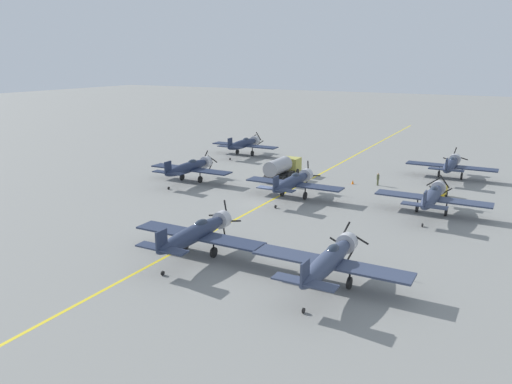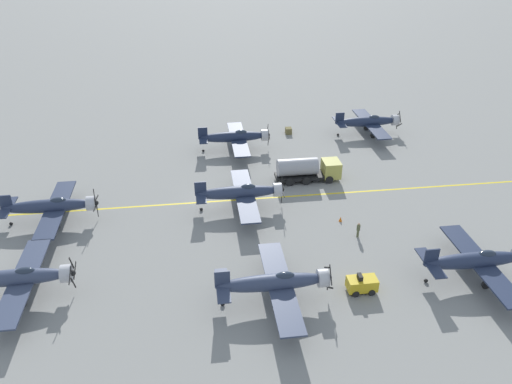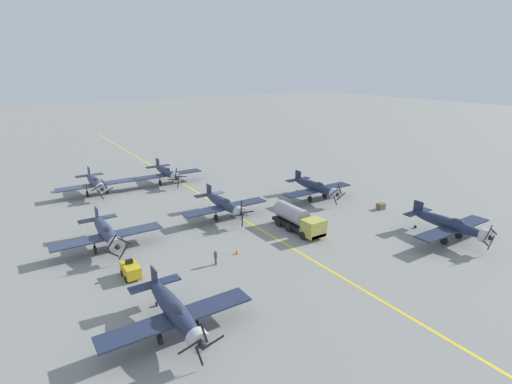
# 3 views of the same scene
# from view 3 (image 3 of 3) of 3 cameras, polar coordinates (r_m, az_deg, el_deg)

# --- Properties ---
(ground_plane) EXTENTS (400.00, 400.00, 0.00)m
(ground_plane) POSITION_cam_3_polar(r_m,az_deg,el_deg) (59.06, -4.87, -2.14)
(ground_plane) COLOR gray
(taxiway_stripe) EXTENTS (0.30, 160.00, 0.01)m
(taxiway_stripe) POSITION_cam_3_polar(r_m,az_deg,el_deg) (59.06, -4.87, -2.13)
(taxiway_stripe) COLOR yellow
(taxiway_stripe) RESTS_ON ground
(airplane_mid_center) EXTENTS (12.00, 9.98, 3.80)m
(airplane_mid_center) POSITION_cam_3_polar(r_m,az_deg,el_deg) (54.10, -4.54, -1.74)
(airplane_mid_center) COLOR #27314B
(airplane_mid_center) RESTS_ON ground
(airplane_mid_left) EXTENTS (12.00, 9.98, 3.65)m
(airplane_mid_left) POSITION_cam_3_polar(r_m,az_deg,el_deg) (62.13, 8.62, 0.68)
(airplane_mid_left) COLOR #1D2740
(airplane_mid_left) RESTS_ON ground
(airplane_far_right) EXTENTS (12.00, 9.98, 3.77)m
(airplane_far_right) POSITION_cam_3_polar(r_m,az_deg,el_deg) (32.29, -11.42, -16.42)
(airplane_far_right) COLOR #232D47
(airplane_far_right) RESTS_ON ground
(airplane_near_center) EXTENTS (12.00, 9.98, 3.79)m
(airplane_near_center) POSITION_cam_3_polar(r_m,az_deg,el_deg) (71.70, -12.60, 2.74)
(airplane_near_center) COLOR #27314B
(airplane_near_center) RESTS_ON ground
(airplane_far_left) EXTENTS (12.00, 9.98, 3.65)m
(airplane_far_left) POSITION_cam_3_polar(r_m,az_deg,el_deg) (52.41, 26.06, -4.22)
(airplane_far_left) COLOR #1E2842
(airplane_far_left) RESTS_ON ground
(airplane_near_right) EXTENTS (12.00, 9.98, 3.68)m
(airplane_near_right) POSITION_cam_3_polar(r_m,az_deg,el_deg) (68.89, -21.95, 1.27)
(airplane_near_right) COLOR #353F58
(airplane_near_right) RESTS_ON ground
(airplane_mid_right) EXTENTS (12.00, 9.98, 3.65)m
(airplane_mid_right) POSITION_cam_3_polar(r_m,az_deg,el_deg) (47.97, -20.55, -5.46)
(airplane_mid_right) COLOR #303A54
(airplane_mid_right) RESTS_ON ground
(fuel_tanker) EXTENTS (2.68, 8.00, 2.98)m
(fuel_tanker) POSITION_cam_3_polar(r_m,az_deg,el_deg) (50.33, 6.03, -3.91)
(fuel_tanker) COLOR black
(fuel_tanker) RESTS_ON ground
(tow_tractor) EXTENTS (1.57, 2.60, 1.79)m
(tow_tractor) POSITION_cam_3_polar(r_m,az_deg,el_deg) (41.69, -17.48, -10.55)
(tow_tractor) COLOR gold
(tow_tractor) RESTS_ON ground
(ground_crew_walking) EXTENTS (0.36, 0.36, 1.67)m
(ground_crew_walking) POSITION_cam_3_polar(r_m,az_deg,el_deg) (42.26, -5.79, -9.18)
(ground_crew_walking) COLOR #515638
(ground_crew_walking) RESTS_ON ground
(supply_crate_by_tanker) EXTENTS (1.10, 0.92, 0.90)m
(supply_crate_by_tanker) POSITION_cam_3_polar(r_m,az_deg,el_deg) (60.56, 17.40, -1.95)
(supply_crate_by_tanker) COLOR brown
(supply_crate_by_tanker) RESTS_ON ground
(traffic_cone) EXTENTS (0.36, 0.36, 0.55)m
(traffic_cone) POSITION_cam_3_polar(r_m,az_deg,el_deg) (44.61, -2.77, -8.50)
(traffic_cone) COLOR orange
(traffic_cone) RESTS_ON ground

